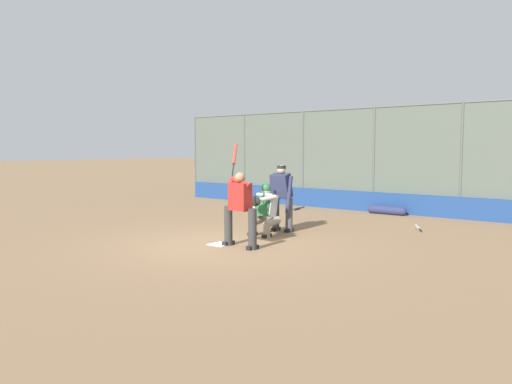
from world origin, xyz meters
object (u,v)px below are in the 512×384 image
object	(u,v)px
catcher_behind_plate	(264,209)
spare_bat_by_padding	(298,209)
umpire_home	(282,196)
batter_at_plate	(240,207)
fielding_glove_on_dirt	(231,208)
equipment_bag_dugout_side	(387,210)
spare_bat_near_backstop	(418,227)

from	to	relation	value
catcher_behind_plate	spare_bat_by_padding	xyz separation A→B (m)	(2.18, -4.65, -0.60)
umpire_home	catcher_behind_plate	bearing A→B (deg)	87.54
batter_at_plate	fielding_glove_on_dirt	world-z (taller)	batter_at_plate
spare_bat_by_padding	equipment_bag_dugout_side	xyz separation A→B (m)	(-2.83, -0.70, 0.10)
batter_at_plate	umpire_home	distance (m)	2.16
umpire_home	fielding_glove_on_dirt	size ratio (longest dim) A/B	4.79
catcher_behind_plate	equipment_bag_dugout_side	bearing A→B (deg)	-96.66
spare_bat_near_backstop	fielding_glove_on_dirt	size ratio (longest dim) A/B	2.40
fielding_glove_on_dirt	batter_at_plate	bearing A→B (deg)	133.13
batter_at_plate	equipment_bag_dugout_side	distance (m)	6.78
catcher_behind_plate	equipment_bag_dugout_side	world-z (taller)	catcher_behind_plate
umpire_home	spare_bat_near_backstop	xyz separation A→B (m)	(-2.43, -2.51, -0.83)
catcher_behind_plate	fielding_glove_on_dirt	world-z (taller)	catcher_behind_plate
umpire_home	equipment_bag_dugout_side	xyz separation A→B (m)	(-0.66, -4.63, -0.73)
catcher_behind_plate	spare_bat_near_backstop	xyz separation A→B (m)	(-2.41, -3.23, -0.60)
spare_bat_by_padding	fielding_glove_on_dirt	world-z (taller)	fielding_glove_on_dirt
catcher_behind_plate	fielding_glove_on_dirt	xyz separation A→B (m)	(3.86, -3.21, -0.57)
batter_at_plate	spare_bat_by_padding	xyz separation A→B (m)	(2.63, -6.04, -0.80)
fielding_glove_on_dirt	equipment_bag_dugout_side	world-z (taller)	equipment_bag_dugout_side
spare_bat_near_backstop	equipment_bag_dugout_side	bearing A→B (deg)	11.21
umpire_home	spare_bat_near_backstop	world-z (taller)	umpire_home
batter_at_plate	fielding_glove_on_dirt	xyz separation A→B (m)	(4.31, -4.60, -0.77)
batter_at_plate	spare_bat_by_padding	size ratio (longest dim) A/B	2.52
fielding_glove_on_dirt	umpire_home	bearing A→B (deg)	146.98
batter_at_plate	catcher_behind_plate	bearing A→B (deg)	-68.20
spare_bat_near_backstop	fielding_glove_on_dirt	distance (m)	6.27
equipment_bag_dugout_side	batter_at_plate	bearing A→B (deg)	88.36
spare_bat_by_padding	equipment_bag_dugout_side	world-z (taller)	equipment_bag_dugout_side
spare_bat_near_backstop	umpire_home	bearing A→B (deg)	107.36
spare_bat_near_backstop	spare_bat_by_padding	size ratio (longest dim) A/B	0.96
spare_bat_near_backstop	spare_bat_by_padding	bearing A→B (deg)	44.19
fielding_glove_on_dirt	catcher_behind_plate	bearing A→B (deg)	140.24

